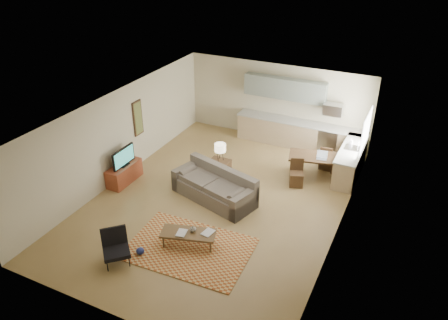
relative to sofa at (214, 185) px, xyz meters
The scene contains 25 objects.
room 0.93m from the sofa, 10.67° to the right, with size 9.00×9.00×9.00m.
kitchen_counter_back 4.28m from the sofa, 75.35° to the left, with size 4.26×0.64×0.92m, color tan, non-canonical shape.
kitchen_counter_right 4.30m from the sofa, 43.60° to the left, with size 0.64×2.26×0.92m, color tan, non-canonical shape.
kitchen_range 4.69m from the sofa, 62.22° to the left, with size 0.62×0.62×0.90m, color #A5A8AD.
kitchen_microwave 4.83m from the sofa, 62.33° to the left, with size 0.62×0.40×0.35m, color #A5A8AD.
upper_cabinets 4.58m from the sofa, 83.57° to the left, with size 2.80×0.34×0.70m, color slate.
window_right 4.66m from the sofa, 40.98° to the left, with size 0.02×1.40×1.05m, color white.
wall_art_left 3.34m from the sofa, 164.04° to the left, with size 0.06×0.42×1.10m, color olive, non-canonical shape.
triptych 4.63m from the sofa, 88.92° to the left, with size 1.70×0.04×0.50m, color beige, non-canonical shape.
rug 2.24m from the sofa, 78.49° to the right, with size 2.86×1.98×0.02m, color #9A431B.
sofa is the anchor object (origin of this frame).
coffee_table 2.10m from the sofa, 79.89° to the right, with size 1.30×0.52×0.39m, color #4E371D, non-canonical shape.
book_a 2.18m from the sofa, 86.48° to the right, with size 0.28×0.34×0.03m, color maroon.
book_b 1.97m from the sofa, 69.76° to the right, with size 0.27×0.35×0.02m, color navy.
vase 2.02m from the sofa, 77.16° to the right, with size 0.18×0.18×0.16m, color black.
armchair 3.36m from the sofa, 103.91° to the right, with size 0.67×0.67×0.77m, color black, non-canonical shape.
tv_credenza 2.84m from the sofa, behind, with size 0.47×1.21×0.56m, color brown, non-canonical shape.
tv 2.82m from the sofa, behind, with size 0.09×0.93×0.56m, color black, non-canonical shape.
console_table 1.02m from the sofa, 106.15° to the left, with size 0.59×0.39×0.68m, color #392617, non-canonical shape.
table_lamp 1.14m from the sofa, 106.15° to the left, with size 0.33×0.33×0.55m, color beige, non-canonical shape.
dining_table 3.18m from the sofa, 48.57° to the left, with size 1.40×0.80×0.71m, color #392617, non-canonical shape.
dining_chair_near 2.50m from the sofa, 42.59° to the left, with size 0.39×0.41×0.81m, color #392617, non-canonical shape.
dining_chair_far 3.88m from the sofa, 52.43° to the left, with size 0.38×0.40×0.80m, color #392617, non-canonical shape.
laptop 3.33m from the sofa, 43.86° to the left, with size 0.30×0.22×0.22m, color #A5A8AD, non-canonical shape.
soap_bottle 4.45m from the sofa, 46.93° to the left, with size 0.10×0.10×0.19m, color beige.
Camera 1 is at (4.51, -9.03, 6.83)m, focal length 35.00 mm.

